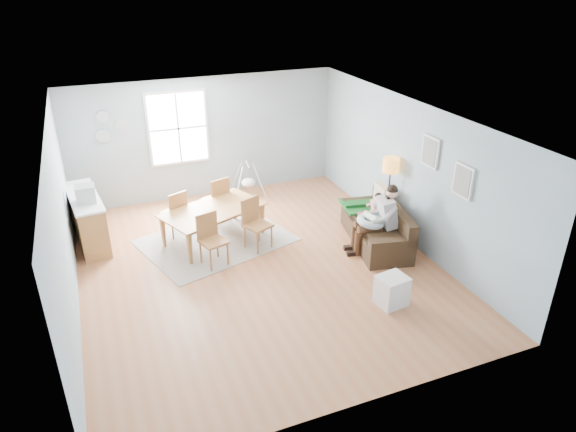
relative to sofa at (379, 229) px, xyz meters
name	(u,v)px	position (x,y,z in m)	size (l,w,h in m)	color
room	(254,135)	(-2.43, 0.04, 2.14)	(8.40, 9.40, 3.90)	#A5603A
window	(178,128)	(-3.03, 3.50, 1.37)	(1.32, 0.08, 1.62)	silver
pictures	(446,166)	(0.53, -1.01, 1.57)	(0.05, 1.34, 0.74)	silver
wall_plates	(109,127)	(-4.43, 3.51, 1.55)	(0.67, 0.02, 0.66)	#8FA3AC
sofa	(379,229)	(0.00, 0.00, 0.00)	(1.23, 2.09, 0.79)	black
green_throw	(365,205)	(0.06, 0.65, 0.22)	(0.90, 0.75, 0.04)	#155D27
beige_pillow	(382,197)	(0.31, 0.46, 0.44)	(0.13, 0.48, 0.48)	beige
father	(379,217)	(-0.18, -0.25, 0.41)	(0.98, 0.54, 1.31)	#9A9A9D
nursing_pillow	(371,221)	(-0.32, -0.22, 0.34)	(0.52, 0.52, 0.14)	#A5C0CE
infant	(370,217)	(-0.33, -0.18, 0.42)	(0.17, 0.37, 0.13)	silver
toddler	(373,208)	(-0.03, 0.20, 0.38)	(0.50, 0.32, 0.75)	white
floor_lamp	(390,172)	(0.37, 0.33, 1.01)	(0.31, 0.31, 1.56)	black
storage_cube	(391,291)	(-0.85, -1.82, -0.03)	(0.49, 0.45, 0.49)	white
rug	(216,240)	(-2.88, 1.23, -0.27)	(2.67, 2.03, 0.01)	gray
dining_table	(215,225)	(-2.88, 1.23, 0.05)	(1.90, 1.06, 0.67)	olive
chair_sw	(211,236)	(-3.15, 0.46, 0.26)	(0.53, 0.53, 0.95)	#9A5C35
chair_se	(255,220)	(-2.24, 0.74, 0.28)	(0.58, 0.58, 0.98)	#9A5C35
chair_nw	(176,211)	(-3.52, 1.73, 0.26)	(0.56, 0.56, 0.94)	#9A5C35
chair_ne	(218,197)	(-2.61, 2.00, 0.29)	(0.56, 0.56, 0.99)	#9A5C35
counter	(88,219)	(-5.13, 2.09, 0.21)	(0.70, 1.79, 0.98)	olive
monitor	(85,194)	(-5.08, 1.77, 0.85)	(0.34, 0.32, 0.31)	#ABACB0
baby_swing	(248,182)	(-1.63, 3.05, 0.08)	(0.88, 0.90, 0.79)	#ABACB0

